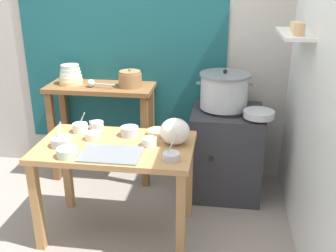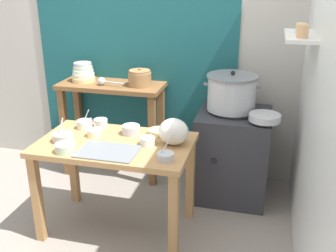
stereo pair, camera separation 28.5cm
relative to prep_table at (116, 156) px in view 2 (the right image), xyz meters
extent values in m
plane|color=gray|center=(-0.05, 0.02, -0.61)|extent=(9.00, 9.00, 0.00)
cube|color=#B2ADA3|center=(0.05, 1.12, 0.69)|extent=(4.40, 0.10, 2.60)
cube|color=#195156|center=(-0.20, 1.06, 0.74)|extent=(1.90, 0.02, 2.10)
cube|color=white|center=(1.35, 0.22, 0.69)|extent=(0.10, 3.20, 2.60)
cube|color=silver|center=(1.20, 0.42, 0.84)|extent=(0.20, 0.56, 0.02)
cylinder|color=tan|center=(1.20, 0.25, 0.89)|extent=(0.07, 0.07, 0.08)
cylinder|color=#E5C684|center=(1.20, 0.42, 0.89)|extent=(0.07, 0.07, 0.07)
cube|color=#B27F4C|center=(0.00, 0.00, 0.09)|extent=(1.10, 0.66, 0.04)
cube|color=#B27F4C|center=(-0.50, -0.28, -0.27)|extent=(0.06, 0.06, 0.68)
cube|color=#B27F4C|center=(0.50, -0.28, -0.27)|extent=(0.06, 0.06, 0.68)
cube|color=#B27F4C|center=(-0.50, 0.28, -0.27)|extent=(0.06, 0.06, 0.68)
cube|color=#B27F4C|center=(0.50, 0.28, -0.27)|extent=(0.06, 0.06, 0.68)
cube|color=brown|center=(-0.36, 0.85, 0.27)|extent=(0.96, 0.40, 0.04)
cube|color=brown|center=(-0.79, 0.70, -0.18)|extent=(0.06, 0.06, 0.86)
cube|color=brown|center=(0.07, 0.70, -0.18)|extent=(0.06, 0.06, 0.86)
cube|color=brown|center=(-0.79, 1.00, -0.18)|extent=(0.06, 0.06, 0.86)
cube|color=brown|center=(0.07, 1.00, -0.18)|extent=(0.06, 0.06, 0.86)
cube|color=#2D2D33|center=(0.78, 0.72, -0.23)|extent=(0.60, 0.60, 0.76)
cylinder|color=black|center=(0.78, 0.72, 0.16)|extent=(0.36, 0.36, 0.02)
cylinder|color=black|center=(0.66, 0.42, -0.16)|extent=(0.04, 0.02, 0.04)
cylinder|color=#B7BABF|center=(0.74, 0.74, 0.31)|extent=(0.39, 0.39, 0.27)
cylinder|color=slate|center=(0.74, 0.74, 0.46)|extent=(0.42, 0.42, 0.02)
sphere|color=black|center=(0.74, 0.74, 0.48)|extent=(0.04, 0.04, 0.04)
cube|color=slate|center=(0.53, 0.74, 0.38)|extent=(0.04, 0.02, 0.02)
cube|color=slate|center=(0.96, 0.74, 0.38)|extent=(0.04, 0.02, 0.02)
cylinder|color=olive|center=(-0.08, 0.85, 0.35)|extent=(0.21, 0.21, 0.12)
cylinder|color=olive|center=(-0.08, 0.85, 0.42)|extent=(0.19, 0.19, 0.02)
sphere|color=olive|center=(-0.08, 0.85, 0.44)|extent=(0.02, 0.02, 0.02)
cylinder|color=#E5C684|center=(-0.63, 0.87, 0.31)|extent=(0.21, 0.21, 0.04)
cylinder|color=beige|center=(-0.63, 0.87, 0.35)|extent=(0.20, 0.20, 0.04)
cylinder|color=silver|center=(-0.63, 0.87, 0.39)|extent=(0.19, 0.19, 0.03)
cylinder|color=#B7D1AD|center=(-0.63, 0.87, 0.42)|extent=(0.17, 0.17, 0.03)
cylinder|color=#B7BABF|center=(-0.63, 0.87, 0.45)|extent=(0.16, 0.16, 0.03)
sphere|color=#B7BABF|center=(-0.42, 0.79, 0.33)|extent=(0.07, 0.07, 0.07)
cylinder|color=#B7BABF|center=(-0.29, 0.77, 0.33)|extent=(0.19, 0.04, 0.01)
cube|color=slate|center=(0.02, -0.17, 0.12)|extent=(0.40, 0.28, 0.01)
ellipsoid|color=silver|center=(0.41, 0.07, 0.21)|extent=(0.21, 0.18, 0.19)
cylinder|color=#B7BABF|center=(1.02, 0.54, 0.20)|extent=(0.24, 0.24, 0.05)
cylinder|color=#B7BABF|center=(0.06, 0.17, 0.14)|extent=(0.13, 0.13, 0.07)
cylinder|color=maroon|center=(0.06, 0.17, 0.17)|extent=(0.11, 0.11, 0.01)
cylinder|color=#B7BABF|center=(-0.36, -0.08, 0.14)|extent=(0.15, 0.15, 0.06)
cylinder|color=#BFB28C|center=(-0.36, -0.08, 0.16)|extent=(0.13, 0.13, 0.01)
cylinder|color=#B7BABF|center=(-0.38, -0.07, 0.19)|extent=(0.02, 0.10, 0.16)
cylinder|color=beige|center=(-0.18, 0.07, 0.14)|extent=(0.11, 0.11, 0.05)
cylinder|color=brown|center=(-0.18, 0.07, 0.16)|extent=(0.10, 0.10, 0.01)
cylinder|color=#B7BABF|center=(-0.17, 0.06, 0.19)|extent=(0.03, 0.10, 0.16)
cylinder|color=#B7BABF|center=(0.42, -0.19, 0.14)|extent=(0.11, 0.11, 0.05)
cylinder|color=#337238|center=(0.42, -0.19, 0.15)|extent=(0.09, 0.09, 0.01)
cylinder|color=#B7BABF|center=(0.42, -0.18, 0.20)|extent=(0.09, 0.06, 0.17)
cylinder|color=silver|center=(-0.32, 0.19, 0.14)|extent=(0.11, 0.11, 0.07)
cylinder|color=beige|center=(-0.32, 0.19, 0.17)|extent=(0.10, 0.10, 0.01)
cylinder|color=#B7BABF|center=(-0.32, 0.21, 0.19)|extent=(0.09, 0.03, 0.15)
cylinder|color=#E5C684|center=(0.27, 0.21, 0.13)|extent=(0.15, 0.15, 0.04)
cylinder|color=maroon|center=(0.27, 0.21, 0.15)|extent=(0.13, 0.13, 0.01)
cylinder|color=#B7D1AD|center=(-0.26, -0.24, 0.14)|extent=(0.14, 0.14, 0.06)
cylinder|color=brown|center=(-0.26, -0.24, 0.16)|extent=(0.12, 0.12, 0.01)
cylinder|color=#B7BABF|center=(-0.21, 0.25, 0.14)|extent=(0.11, 0.11, 0.07)
cylinder|color=#BFB28C|center=(-0.21, 0.25, 0.17)|extent=(0.09, 0.09, 0.01)
cylinder|color=silver|center=(0.24, 0.01, 0.14)|extent=(0.10, 0.10, 0.06)
cylinder|color=beige|center=(0.24, 0.01, 0.16)|extent=(0.09, 0.09, 0.01)
camera|label=1|loc=(0.73, -2.48, 1.25)|focal=42.56mm
camera|label=2|loc=(1.01, -2.43, 1.25)|focal=42.56mm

